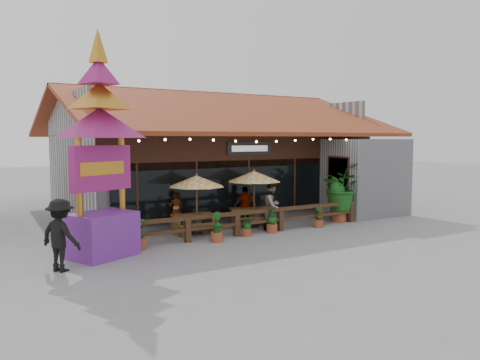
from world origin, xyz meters
TOP-DOWN VIEW (x-y plane):
  - ground at (0.00, 0.00)m, footprint 100.00×100.00m
  - restaurant_building at (0.26, 6.61)m, footprint 15.50×14.73m
  - patio_railing at (-2.25, -0.27)m, footprint 10.00×2.60m
  - umbrella_left at (-3.59, 0.62)m, footprint 2.25×2.25m
  - umbrella_right at (-0.95, 0.72)m, footprint 2.47×2.47m
  - picnic_table_left at (-3.69, 0.73)m, footprint 1.65×1.45m
  - picnic_table_right at (-1.07, 0.91)m, footprint 1.93×1.80m
  - thai_sign_tower at (-7.56, -0.99)m, footprint 3.60×3.60m
  - tropical_plant at (2.92, -0.12)m, footprint 2.33×2.42m
  - diner_a at (-4.00, 1.64)m, footprint 0.59×0.40m
  - diner_b at (-0.62, -0.14)m, footprint 1.16×1.08m
  - diner_c at (-0.96, 1.38)m, footprint 1.02×0.62m
  - pedestrian at (-8.96, -1.97)m, footprint 1.33×1.49m
  - planter_a at (-6.28, -0.61)m, footprint 0.44×0.44m
  - planter_b at (-3.61, -0.99)m, footprint 0.43×0.43m
  - planter_c at (-2.18, -0.68)m, footprint 0.68×0.67m
  - planter_d at (-1.00, -0.65)m, footprint 0.54×0.54m
  - planter_e at (1.27, -0.74)m, footprint 0.38×0.38m

SIDE VIEW (x-z plane):
  - ground at x=0.00m, z-range 0.00..0.00m
  - planter_e at x=1.27m, z-range -0.07..0.85m
  - planter_a at x=-6.28m, z-range -0.09..1.00m
  - planter_c at x=-2.18m, z-range 0.05..0.90m
  - planter_b at x=-3.61m, z-range -0.05..1.01m
  - planter_d at x=-1.00m, z-range -0.02..1.02m
  - picnic_table_right at x=-1.07m, z-range 0.13..0.89m
  - picnic_table_left at x=-3.69m, z-range 0.13..0.89m
  - patio_railing at x=-2.25m, z-range 0.15..1.07m
  - diner_a at x=-4.00m, z-range 0.00..1.56m
  - diner_c at x=-0.96m, z-range 0.00..1.62m
  - diner_b at x=-0.62m, z-range 0.00..1.90m
  - pedestrian at x=-8.96m, z-range 0.00..2.00m
  - tropical_plant at x=2.92m, z-range 0.18..2.75m
  - umbrella_left at x=-3.59m, z-range 0.86..3.17m
  - umbrella_right at x=-0.95m, z-range 0.89..3.27m
  - restaurant_building at x=0.26m, z-range -0.84..5.25m
  - thai_sign_tower at x=-7.56m, z-range 0.21..7.62m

